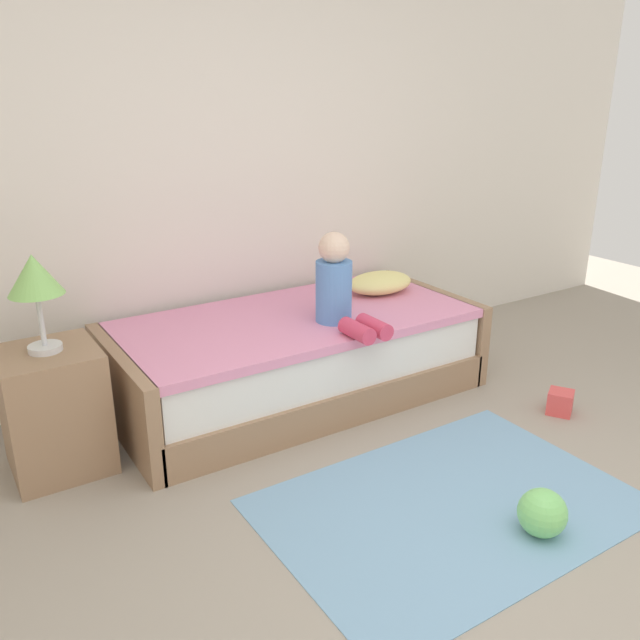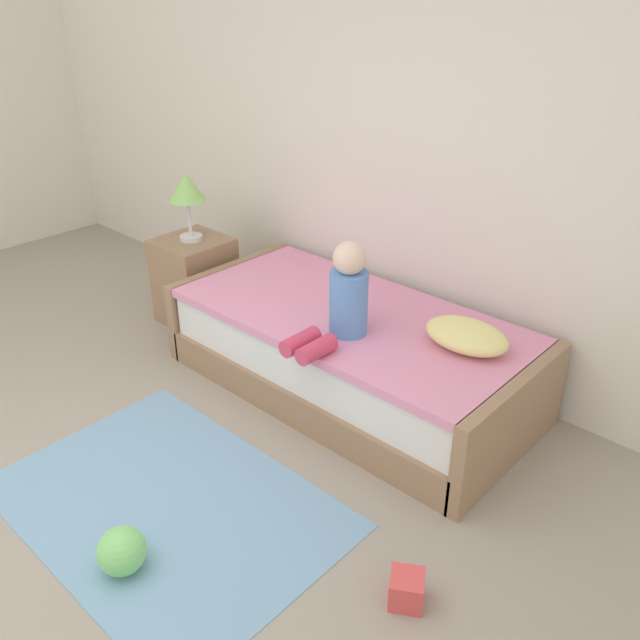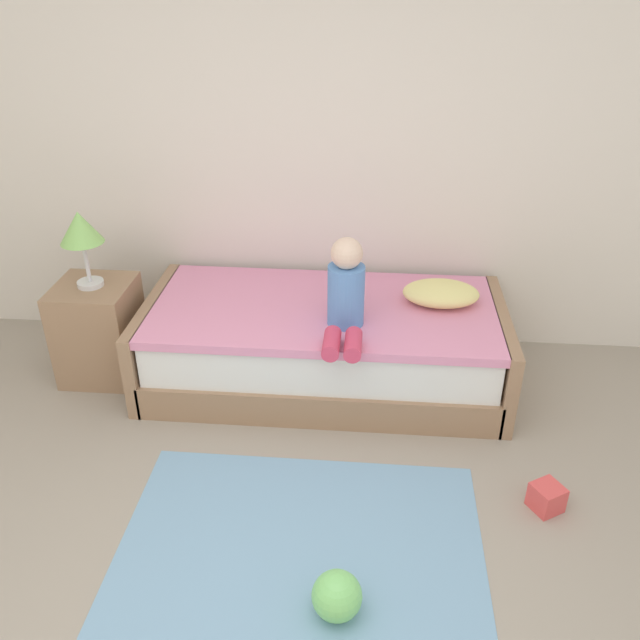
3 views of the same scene
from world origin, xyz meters
TOP-DOWN VIEW (x-y plane):
  - wall_rear at (0.00, 2.60)m, footprint 7.20×0.10m
  - bed at (0.17, 2.00)m, footprint 2.11×1.00m
  - nightstand at (-1.18, 1.95)m, footprint 0.44×0.44m
  - table_lamp at (-1.18, 1.95)m, footprint 0.24×0.24m
  - child_figure at (0.30, 1.77)m, footprint 0.20×0.51m
  - pillow at (0.84, 2.10)m, footprint 0.44×0.30m
  - toy_ball at (0.36, 0.36)m, footprint 0.20×0.20m
  - area_rug at (0.18, 0.70)m, footprint 1.60×1.10m
  - toy_block at (1.30, 1.01)m, footprint 0.18×0.18m

SIDE VIEW (x-z plane):
  - area_rug at x=0.18m, z-range 0.00..0.01m
  - toy_block at x=1.30m, z-range 0.00..0.13m
  - toy_ball at x=0.36m, z-range 0.00..0.20m
  - bed at x=0.17m, z-range 0.00..0.50m
  - nightstand at x=-1.18m, z-range 0.00..0.60m
  - pillow at x=0.84m, z-range 0.50..0.63m
  - child_figure at x=0.30m, z-range 0.45..0.96m
  - table_lamp at x=-1.18m, z-range 0.71..1.16m
  - wall_rear at x=0.00m, z-range 0.00..2.90m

